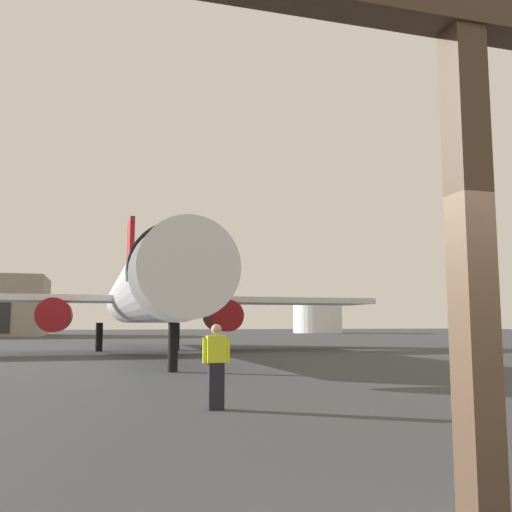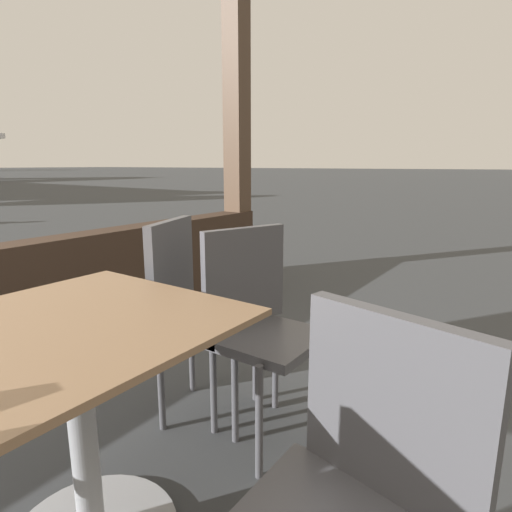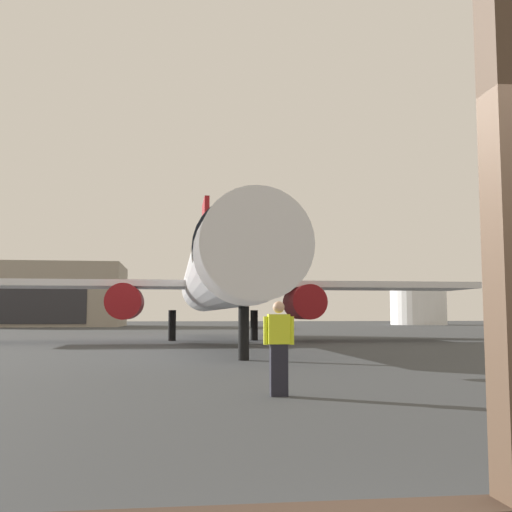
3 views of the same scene
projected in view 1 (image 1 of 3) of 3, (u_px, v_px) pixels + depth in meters
name	position (u px, v px, depth m)	size (l,w,h in m)	color
ground_plane	(121.00, 347.00, 41.13)	(220.00, 220.00, 0.00)	#383A3D
window_frame	(478.00, 406.00, 3.12)	(7.41, 0.24, 3.74)	#38281E
airplane	(144.00, 293.00, 32.86)	(30.20, 32.39, 10.22)	silver
ground_crew_worker	(216.00, 365.00, 11.63)	(0.57, 0.22, 1.74)	black
fuel_storage_tank	(318.00, 318.00, 98.65)	(8.49, 8.49, 5.27)	white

